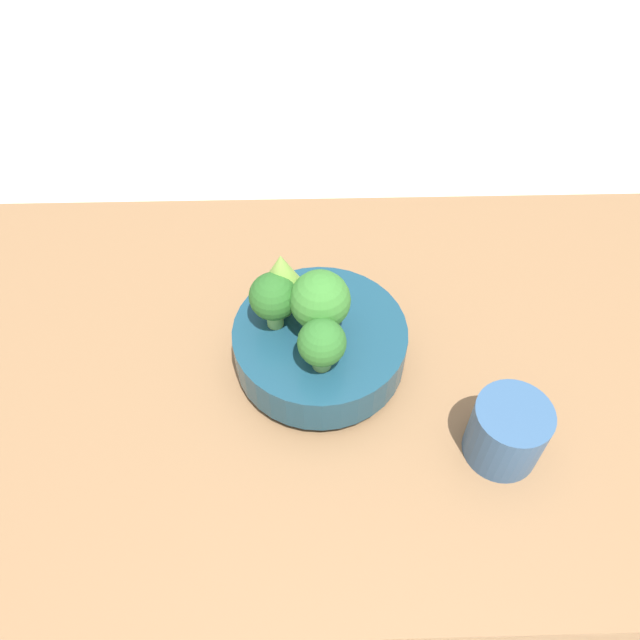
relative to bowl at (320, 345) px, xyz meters
The scene contains 8 objects.
ground_plane 0.09m from the bowl, ahead, with size 6.00×6.00×0.00m, color beige.
table 0.07m from the bowl, ahead, with size 1.12×0.66×0.05m.
bowl is the anchor object (origin of this frame).
broccoli_floret_center 0.08m from the bowl, ahead, with size 0.07×0.07×0.09m.
broccoli_floret_front 0.09m from the bowl, 89.19° to the right, with size 0.06×0.06×0.07m.
romanesco_piece_far 0.11m from the bowl, 144.94° to the left, with size 0.06×0.06×0.10m.
broccoli_floret_left 0.10m from the bowl, 167.87° to the left, with size 0.06×0.06×0.08m.
cup 0.25m from the bowl, 32.01° to the right, with size 0.09×0.09×0.08m.
Camera 1 is at (-0.05, -0.47, 0.71)m, focal length 35.00 mm.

